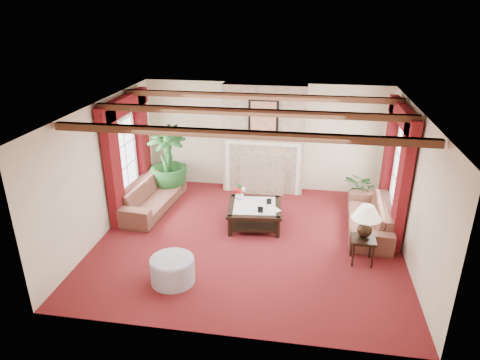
% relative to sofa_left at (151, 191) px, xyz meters
% --- Properties ---
extents(floor, '(6.00, 6.00, 0.00)m').
position_rel_sofa_left_xyz_m(floor, '(2.44, -1.04, -0.44)').
color(floor, '#4E100E').
rests_on(floor, ground).
extents(ceiling, '(6.00, 6.00, 0.00)m').
position_rel_sofa_left_xyz_m(ceiling, '(2.44, -1.04, 2.26)').
color(ceiling, white).
rests_on(ceiling, floor).
extents(back_wall, '(6.00, 0.02, 2.70)m').
position_rel_sofa_left_xyz_m(back_wall, '(2.44, 1.71, 0.91)').
color(back_wall, beige).
rests_on(back_wall, ground).
extents(left_wall, '(0.02, 5.50, 2.70)m').
position_rel_sofa_left_xyz_m(left_wall, '(-0.56, -1.04, 0.91)').
color(left_wall, beige).
rests_on(left_wall, ground).
extents(right_wall, '(0.02, 5.50, 2.70)m').
position_rel_sofa_left_xyz_m(right_wall, '(5.44, -1.04, 0.91)').
color(right_wall, beige).
rests_on(right_wall, ground).
extents(ceiling_beams, '(6.00, 3.00, 0.12)m').
position_rel_sofa_left_xyz_m(ceiling_beams, '(2.44, -1.04, 2.20)').
color(ceiling_beams, '#3C2113').
rests_on(ceiling_beams, ceiling).
extents(fireplace, '(2.00, 0.52, 2.70)m').
position_rel_sofa_left_xyz_m(fireplace, '(2.44, 1.51, 2.26)').
color(fireplace, tan).
rests_on(fireplace, ground).
extents(french_door_left, '(0.10, 1.10, 2.16)m').
position_rel_sofa_left_xyz_m(french_door_left, '(-0.53, -0.04, 1.69)').
color(french_door_left, white).
rests_on(french_door_left, ground).
extents(french_door_right, '(0.10, 1.10, 2.16)m').
position_rel_sofa_left_xyz_m(french_door_right, '(5.41, -0.04, 1.69)').
color(french_door_right, white).
rests_on(french_door_right, ground).
extents(curtains_left, '(0.20, 2.40, 2.55)m').
position_rel_sofa_left_xyz_m(curtains_left, '(-0.42, -0.04, 2.11)').
color(curtains_left, '#4D0A0C').
rests_on(curtains_left, ground).
extents(curtains_right, '(0.20, 2.40, 2.55)m').
position_rel_sofa_left_xyz_m(curtains_right, '(5.30, -0.04, 2.11)').
color(curtains_right, '#4D0A0C').
rests_on(curtains_right, ground).
extents(sofa_left, '(2.36, 1.05, 0.88)m').
position_rel_sofa_left_xyz_m(sofa_left, '(0.00, 0.00, 0.00)').
color(sofa_left, '#3F111C').
rests_on(sofa_left, ground).
extents(sofa_right, '(2.24, 0.89, 0.84)m').
position_rel_sofa_left_xyz_m(sofa_right, '(4.88, -0.23, -0.02)').
color(sofa_right, '#3F111C').
rests_on(sofa_right, ground).
extents(potted_palm, '(1.17, 1.83, 0.96)m').
position_rel_sofa_left_xyz_m(potted_palm, '(0.14, 0.92, 0.04)').
color(potted_palm, black).
rests_on(potted_palm, ground).
extents(small_plant, '(1.60, 1.60, 0.66)m').
position_rel_sofa_left_xyz_m(small_plant, '(4.82, 0.90, -0.11)').
color(small_plant, black).
rests_on(small_plant, ground).
extents(coffee_table, '(1.24, 1.24, 0.46)m').
position_rel_sofa_left_xyz_m(coffee_table, '(2.47, -0.42, -0.21)').
color(coffee_table, black).
rests_on(coffee_table, ground).
extents(side_table, '(0.55, 0.55, 0.51)m').
position_rel_sofa_left_xyz_m(side_table, '(4.61, -1.51, -0.19)').
color(side_table, black).
rests_on(side_table, ground).
extents(ottoman, '(0.76, 0.76, 0.44)m').
position_rel_sofa_left_xyz_m(ottoman, '(1.34, -2.64, -0.22)').
color(ottoman, '#908D9F').
rests_on(ottoman, ground).
extents(table_lamp, '(0.53, 0.53, 0.67)m').
position_rel_sofa_left_xyz_m(table_lamp, '(4.61, -1.51, 0.40)').
color(table_lamp, black).
rests_on(table_lamp, side_table).
extents(flower_vase, '(0.24, 0.24, 0.19)m').
position_rel_sofa_left_xyz_m(flower_vase, '(2.10, -0.15, 0.12)').
color(flower_vase, silver).
rests_on(flower_vase, coffee_table).
extents(book, '(0.25, 0.24, 0.31)m').
position_rel_sofa_left_xyz_m(book, '(2.79, -0.63, 0.18)').
color(book, black).
rests_on(book, coffee_table).
extents(photo_frame_a, '(0.11, 0.03, 0.15)m').
position_rel_sofa_left_xyz_m(photo_frame_a, '(2.63, -0.74, 0.10)').
color(photo_frame_a, black).
rests_on(photo_frame_a, coffee_table).
extents(photo_frame_b, '(0.11, 0.05, 0.14)m').
position_rel_sofa_left_xyz_m(photo_frame_b, '(2.77, -0.31, 0.09)').
color(photo_frame_b, black).
rests_on(photo_frame_b, coffee_table).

